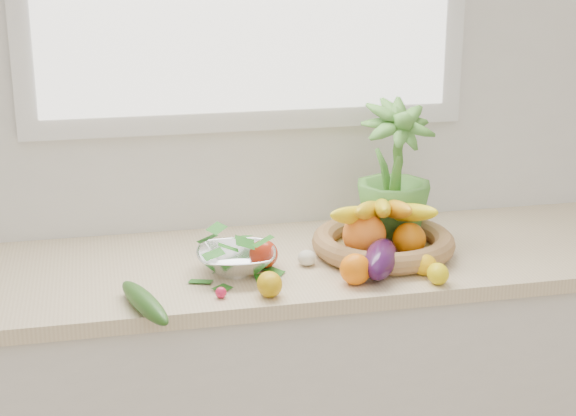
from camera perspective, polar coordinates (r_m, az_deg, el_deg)
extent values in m
cube|color=white|center=(2.58, -2.66, 8.39)|extent=(4.50, 0.02, 2.70)
cube|color=silver|center=(2.61, -1.20, -13.02)|extent=(2.20, 0.58, 0.86)
cube|color=beige|center=(2.42, -1.26, -3.79)|extent=(2.24, 0.62, 0.04)
sphere|color=orange|center=(2.24, 4.38, -3.97)|extent=(0.09, 0.09, 0.08)
ellipsoid|color=yellow|center=(2.27, 9.67, -4.21)|extent=(0.06, 0.07, 0.05)
ellipsoid|color=#CF9B0B|center=(2.16, -1.20, -4.95)|extent=(0.07, 0.08, 0.06)
ellipsoid|color=yellow|center=(2.32, 8.75, -3.62)|extent=(0.09, 0.09, 0.06)
sphere|color=#B0240E|center=(2.34, -1.59, -3.00)|extent=(0.08, 0.08, 0.08)
cube|color=tan|center=(2.34, 5.54, -3.59)|extent=(0.13, 0.10, 0.04)
ellipsoid|color=white|center=(2.36, 1.23, -3.24)|extent=(0.06, 0.06, 0.04)
ellipsoid|color=white|center=(2.47, 9.86, -2.53)|extent=(0.06, 0.06, 0.04)
ellipsoid|color=white|center=(2.44, 10.06, -2.77)|extent=(0.06, 0.06, 0.05)
ellipsoid|color=#36103E|center=(2.30, 6.01, -3.29)|extent=(0.17, 0.23, 0.09)
ellipsoid|color=#235519|center=(2.10, -9.27, -6.04)|extent=(0.13, 0.28, 0.05)
sphere|color=#D71A46|center=(2.16, -4.36, -5.47)|extent=(0.04, 0.04, 0.03)
imported|color=#4C8E33|center=(2.49, 6.88, 2.47)|extent=(0.25, 0.25, 0.39)
cylinder|color=tan|center=(2.46, 6.15, -2.81)|extent=(0.41, 0.41, 0.01)
torus|color=#A67149|center=(2.45, 6.17, -2.20)|extent=(0.49, 0.49, 0.06)
sphere|color=orange|center=(2.40, 4.95, -1.72)|extent=(0.15, 0.15, 0.12)
sphere|color=#D66C06|center=(2.42, 7.84, -2.01)|extent=(0.11, 0.11, 0.09)
sphere|color=red|center=(2.51, 7.49, -1.28)|extent=(0.11, 0.11, 0.09)
ellipsoid|color=black|center=(2.50, 5.48, -0.87)|extent=(0.12, 0.12, 0.12)
ellipsoid|color=yellow|center=(2.39, 4.63, -0.48)|extent=(0.24, 0.20, 0.11)
ellipsoid|color=yellow|center=(2.41, 5.34, -0.15)|extent=(0.18, 0.25, 0.11)
ellipsoid|color=yellow|center=(2.41, 6.10, 0.00)|extent=(0.11, 0.27, 0.11)
ellipsoid|color=orange|center=(2.43, 6.78, -0.05)|extent=(0.06, 0.27, 0.11)
ellipsoid|color=yellow|center=(2.43, 7.55, -0.27)|extent=(0.14, 0.26, 0.11)
cylinder|color=white|center=(2.31, -3.35, -4.07)|extent=(0.09, 0.09, 0.02)
imported|color=white|center=(2.30, -3.37, -3.31)|extent=(0.23, 0.23, 0.05)
ellipsoid|color=#1A6118|center=(2.29, -3.39, -2.35)|extent=(0.17, 0.17, 0.06)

